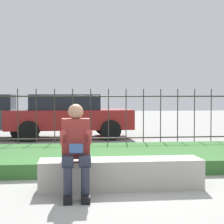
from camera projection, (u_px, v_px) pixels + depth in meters
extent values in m
plane|color=gray|center=(121.00, 188.00, 5.41)|extent=(60.00, 60.00, 0.00)
cube|color=#ADA89E|center=(121.00, 174.00, 5.40)|extent=(2.34, 0.52, 0.43)
cube|color=gray|center=(121.00, 185.00, 5.41)|extent=(2.24, 0.48, 0.08)
cube|color=black|center=(68.00, 199.00, 4.67)|extent=(0.11, 0.26, 0.09)
cylinder|color=#282D3D|center=(68.00, 181.00, 4.72)|extent=(0.11, 0.11, 0.34)
cube|color=#282D3D|center=(68.00, 160.00, 4.92)|extent=(0.15, 0.42, 0.13)
cube|color=black|center=(85.00, 199.00, 4.69)|extent=(0.11, 0.26, 0.09)
cylinder|color=#282D3D|center=(85.00, 181.00, 4.74)|extent=(0.11, 0.11, 0.34)
cube|color=#282D3D|center=(84.00, 160.00, 4.94)|extent=(0.15, 0.42, 0.13)
cube|color=maroon|center=(76.00, 138.00, 5.13)|extent=(0.38, 0.24, 0.54)
sphere|color=tan|center=(76.00, 112.00, 5.09)|extent=(0.21, 0.21, 0.21)
cylinder|color=maroon|center=(63.00, 138.00, 4.95)|extent=(0.08, 0.29, 0.24)
cylinder|color=maroon|center=(89.00, 138.00, 4.99)|extent=(0.08, 0.29, 0.24)
cube|color=#335689|center=(76.00, 149.00, 4.87)|extent=(0.18, 0.09, 0.13)
cube|color=#33662D|center=(107.00, 157.00, 7.44)|extent=(9.03, 2.70, 0.25)
cylinder|color=#332D28|center=(100.00, 138.00, 9.25)|extent=(7.03, 0.03, 0.03)
cylinder|color=#332D28|center=(100.00, 96.00, 9.20)|extent=(7.03, 0.03, 0.03)
cylinder|color=#332D28|center=(18.00, 120.00, 9.00)|extent=(0.02, 0.02, 1.52)
cylinder|color=#332D28|center=(36.00, 120.00, 9.05)|extent=(0.02, 0.02, 1.52)
cylinder|color=#332D28|center=(55.00, 120.00, 9.10)|extent=(0.02, 0.02, 1.52)
cylinder|color=#332D28|center=(73.00, 120.00, 9.15)|extent=(0.02, 0.02, 1.52)
cylinder|color=#332D28|center=(91.00, 120.00, 9.20)|extent=(0.02, 0.02, 1.52)
cylinder|color=#332D28|center=(108.00, 120.00, 9.25)|extent=(0.02, 0.02, 1.52)
cylinder|color=#332D28|center=(126.00, 119.00, 9.30)|extent=(0.02, 0.02, 1.52)
cylinder|color=#332D28|center=(143.00, 119.00, 9.35)|extent=(0.02, 0.02, 1.52)
cylinder|color=#332D28|center=(161.00, 119.00, 9.40)|extent=(0.02, 0.02, 1.52)
cylinder|color=#332D28|center=(178.00, 119.00, 9.45)|extent=(0.02, 0.02, 1.52)
cylinder|color=#332D28|center=(194.00, 119.00, 9.50)|extent=(0.02, 0.02, 1.52)
cylinder|color=#332D28|center=(211.00, 119.00, 9.55)|extent=(0.02, 0.02, 1.52)
cube|color=maroon|center=(69.00, 119.00, 11.98)|extent=(3.99, 1.88, 0.61)
cube|color=black|center=(64.00, 102.00, 11.94)|extent=(2.21, 1.61, 0.48)
cylinder|color=black|center=(111.00, 130.00, 11.33)|extent=(0.63, 0.22, 0.62)
cylinder|color=black|center=(104.00, 126.00, 13.02)|extent=(0.63, 0.22, 0.62)
cylinder|color=black|center=(29.00, 131.00, 10.97)|extent=(0.63, 0.22, 0.62)
cylinder|color=black|center=(32.00, 127.00, 12.66)|extent=(0.63, 0.22, 0.62)
cylinder|color=black|center=(22.00, 130.00, 11.15)|extent=(0.66, 0.21, 0.66)
cylinder|color=black|center=(27.00, 126.00, 12.76)|extent=(0.66, 0.21, 0.66)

